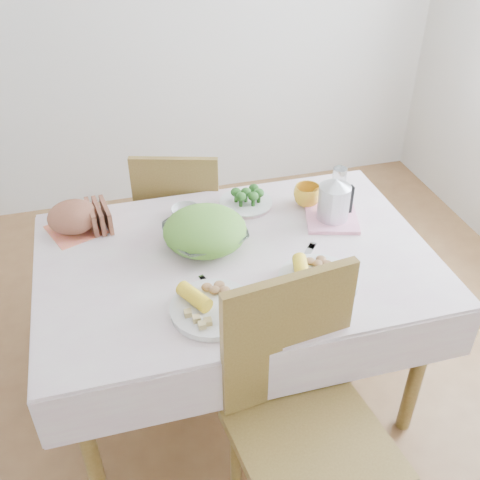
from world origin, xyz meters
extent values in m
plane|color=brown|center=(0.00, 0.00, 0.00)|extent=(3.60, 3.60, 0.00)
cube|color=brown|center=(0.00, 0.00, 0.38)|extent=(1.40, 0.90, 0.75)
cube|color=silver|center=(0.00, 0.00, 0.76)|extent=(1.50, 1.00, 0.01)
cube|color=brown|center=(0.07, -0.69, 0.46)|extent=(0.53, 0.53, 1.03)
cube|color=brown|center=(-0.09, 0.74, 0.47)|extent=(0.52, 0.52, 0.92)
imported|color=white|center=(-0.10, 0.11, 0.80)|extent=(0.37, 0.37, 0.08)
cylinder|color=white|center=(-0.16, -0.28, 0.77)|extent=(0.33, 0.33, 0.02)
cylinder|color=white|center=(0.24, -0.23, 0.77)|extent=(0.40, 0.40, 0.02)
cylinder|color=beige|center=(0.13, 0.34, 0.77)|extent=(0.24, 0.24, 0.02)
cube|color=#F37857|center=(-0.59, 0.34, 0.76)|extent=(0.26, 0.26, 0.00)
ellipsoid|color=brown|center=(-0.59, 0.34, 0.82)|extent=(0.22, 0.21, 0.12)
imported|color=white|center=(-0.13, 0.33, 0.78)|extent=(0.13, 0.13, 0.04)
imported|color=gold|center=(0.39, 0.28, 0.81)|extent=(0.15, 0.15, 0.09)
cylinder|color=white|center=(0.57, 0.34, 0.83)|extent=(0.08, 0.08, 0.12)
cube|color=#FE9BBE|center=(0.45, 0.13, 0.77)|extent=(0.26, 0.26, 0.02)
cylinder|color=#B2B5BA|center=(0.45, 0.13, 0.88)|extent=(0.15, 0.15, 0.18)
cube|color=silver|center=(-0.13, -0.17, 0.76)|extent=(0.06, 0.17, 0.00)
cube|color=silver|center=(0.24, -0.09, 0.76)|extent=(0.16, 0.18, 0.00)
cube|color=silver|center=(-0.03, -0.24, 0.76)|extent=(0.17, 0.04, 0.00)
camera|label=1|loc=(-0.43, -1.65, 2.08)|focal=42.00mm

